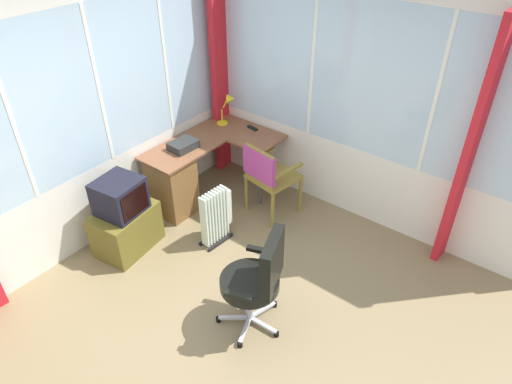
{
  "coord_description": "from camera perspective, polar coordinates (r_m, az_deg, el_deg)",
  "views": [
    {
      "loc": [
        -1.9,
        -1.71,
        3.31
      ],
      "look_at": [
        0.93,
        0.46,
        0.76
      ],
      "focal_mm": 32.15,
      "sensor_mm": 36.0,
      "label": 1
    }
  ],
  "objects": [
    {
      "name": "desk_lamp",
      "position": [
        5.62,
        -3.4,
        10.82
      ],
      "size": [
        0.24,
        0.21,
        0.37
      ],
      "color": "yellow",
      "rests_on": "desk"
    },
    {
      "name": "curtain_east_far",
      "position": [
        4.54,
        25.18,
        4.59
      ],
      "size": [
        0.31,
        0.09,
        2.45
      ],
      "primitive_type": "cube",
      "rotation": [
        0.0,
        0.0,
        -0.07
      ],
      "color": "red",
      "rests_on": "ground"
    },
    {
      "name": "wooden_armchair",
      "position": [
        5.01,
        1.25,
        2.49
      ],
      "size": [
        0.56,
        0.56,
        0.89
      ],
      "color": "olive",
      "rests_on": "ground"
    },
    {
      "name": "tv_remote",
      "position": [
        5.56,
        -0.46,
        7.97
      ],
      "size": [
        0.07,
        0.16,
        0.02
      ],
      "primitive_type": "cube",
      "rotation": [
        0.0,
        0.0,
        -0.18
      ],
      "color": "black",
      "rests_on": "desk"
    },
    {
      "name": "north_window_panel",
      "position": [
        4.63,
        -22.64,
        6.57
      ],
      "size": [
        4.27,
        0.07,
        2.55
      ],
      "color": "white",
      "rests_on": "ground"
    },
    {
      "name": "space_heater",
      "position": [
        4.82,
        -4.93,
        -2.98
      ],
      "size": [
        0.4,
        0.2,
        0.64
      ],
      "color": "silver",
      "rests_on": "ground"
    },
    {
      "name": "curtain_corner",
      "position": [
        5.7,
        -4.39,
        13.99
      ],
      "size": [
        0.31,
        0.1,
        2.45
      ],
      "primitive_type": "cube",
      "rotation": [
        0.0,
        0.0,
        0.1
      ],
      "color": "red",
      "rests_on": "ground"
    },
    {
      "name": "office_chair",
      "position": [
        3.79,
        0.31,
        -10.5
      ],
      "size": [
        0.63,
        0.56,
        1.0
      ],
      "color": "#B7B7BF",
      "rests_on": "ground"
    },
    {
      "name": "desk",
      "position": [
        5.3,
        -9.65,
        1.7
      ],
      "size": [
        1.45,
        1.03,
        0.72
      ],
      "color": "brown",
      "rests_on": "ground"
    },
    {
      "name": "east_window_panel",
      "position": [
        4.86,
        13.57,
        9.7
      ],
      "size": [
        0.07,
        3.91,
        2.55
      ],
      "color": "white",
      "rests_on": "ground"
    },
    {
      "name": "tv_on_stand",
      "position": [
        4.86,
        -16.04,
        -3.23
      ],
      "size": [
        0.69,
        0.52,
        0.84
      ],
      "color": "brown",
      "rests_on": "ground"
    },
    {
      "name": "ground",
      "position": [
        4.2,
        -2.84,
        -17.1
      ],
      "size": [
        5.27,
        4.91,
        0.06
      ],
      "primitive_type": "cube",
      "color": "olive"
    },
    {
      "name": "paper_tray",
      "position": [
        5.19,
        -9.06,
        5.78
      ],
      "size": [
        0.31,
        0.25,
        0.09
      ],
      "primitive_type": "cube",
      "rotation": [
        0.0,
        0.0,
        -0.06
      ],
      "color": "#282A28",
      "rests_on": "desk"
    }
  ]
}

